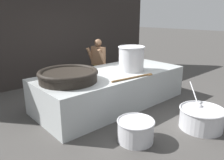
% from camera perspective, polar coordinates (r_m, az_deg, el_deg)
% --- Properties ---
extents(ground_plane, '(60.00, 60.00, 0.00)m').
position_cam_1_polar(ground_plane, '(5.67, 0.00, -6.00)').
color(ground_plane, '#474442').
extents(back_wall, '(8.19, 0.24, 3.43)m').
position_cam_1_polar(back_wall, '(7.64, -14.82, 12.55)').
color(back_wall, '#2D2826').
rests_on(back_wall, ground_plane).
extents(hearth_platform, '(3.80, 1.67, 0.82)m').
position_cam_1_polar(hearth_platform, '(5.52, 0.00, -2.05)').
color(hearth_platform, '#B2B7B7').
rests_on(hearth_platform, ground_plane).
extents(giant_wok_near, '(1.27, 1.27, 0.25)m').
position_cam_1_polar(giant_wok_near, '(4.69, -11.35, 1.20)').
color(giant_wok_near, black).
rests_on(giant_wok_near, hearth_platform).
extents(stock_pot, '(0.67, 0.67, 0.62)m').
position_cam_1_polar(stock_pot, '(5.51, 5.07, 5.73)').
color(stock_pot, silver).
rests_on(stock_pot, hearth_platform).
extents(stirring_paddle, '(1.14, 0.20, 0.04)m').
position_cam_1_polar(stirring_paddle, '(4.91, 5.96, 0.74)').
color(stirring_paddle, brown).
rests_on(stirring_paddle, hearth_platform).
extents(cook, '(0.38, 0.58, 1.52)m').
position_cam_1_polar(cook, '(6.49, -3.63, 4.50)').
color(cook, brown).
rests_on(cook, ground_plane).
extents(prep_bowl_vegetables, '(0.88, 0.99, 0.77)m').
position_cam_1_polar(prep_bowl_vegetables, '(4.74, 22.32, -8.97)').
color(prep_bowl_vegetables, silver).
rests_on(prep_bowl_vegetables, ground_plane).
extents(prep_bowl_meat, '(0.68, 0.68, 0.40)m').
position_cam_1_polar(prep_bowl_meat, '(4.01, 6.19, -12.75)').
color(prep_bowl_meat, silver).
rests_on(prep_bowl_meat, ground_plane).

